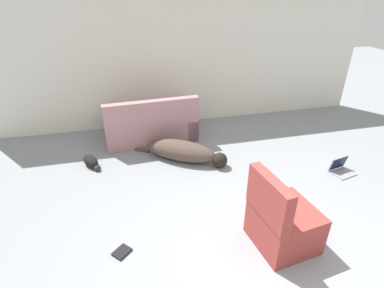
{
  "coord_description": "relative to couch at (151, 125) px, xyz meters",
  "views": [
    {
      "loc": [
        -1.22,
        -1.88,
        2.63
      ],
      "look_at": [
        -0.32,
        1.87,
        0.53
      ],
      "focal_mm": 28.0,
      "sensor_mm": 36.0,
      "label": 1
    }
  ],
  "objects": [
    {
      "name": "ground_plane",
      "position": [
        0.79,
        -3.21,
        -0.27
      ],
      "size": [
        20.0,
        20.0,
        0.0
      ],
      "primitive_type": "plane",
      "color": "gray"
    },
    {
      "name": "wall_back",
      "position": [
        0.79,
        0.68,
        0.94
      ],
      "size": [
        7.62,
        0.06,
        2.42
      ],
      "color": "silver",
      "rests_on": "ground_plane"
    },
    {
      "name": "couch",
      "position": [
        0.0,
        0.0,
        0.0
      ],
      "size": [
        1.69,
        0.94,
        0.87
      ],
      "rotation": [
        0.0,
        0.0,
        3.2
      ],
      "color": "#A3757A",
      "rests_on": "ground_plane"
    },
    {
      "name": "dog",
      "position": [
        0.44,
        -0.89,
        -0.11
      ],
      "size": [
        1.5,
        1.07,
        0.33
      ],
      "rotation": [
        0.0,
        0.0,
        5.69
      ],
      "color": "#4C3D33",
      "rests_on": "ground_plane"
    },
    {
      "name": "cat",
      "position": [
        -1.06,
        -0.74,
        -0.19
      ],
      "size": [
        0.34,
        0.49,
        0.17
      ],
      "rotation": [
        0.0,
        0.0,
        5.23
      ],
      "color": "black",
      "rests_on": "ground_plane"
    },
    {
      "name": "laptop_open",
      "position": [
        2.74,
        -1.82,
        -0.19
      ],
      "size": [
        0.38,
        0.34,
        0.24
      ],
      "rotation": [
        0.0,
        0.0,
        0.21
      ],
      "color": "gray",
      "rests_on": "ground_plane"
    },
    {
      "name": "book_black",
      "position": [
        -0.64,
        -2.65,
        -0.26
      ],
      "size": [
        0.23,
        0.23,
        0.02
      ],
      "rotation": [
        0.0,
        0.0,
        0.74
      ],
      "color": "black",
      "rests_on": "ground_plane"
    },
    {
      "name": "side_chair",
      "position": [
        1.11,
        -2.92,
        0.04
      ],
      "size": [
        0.72,
        0.72,
        0.95
      ],
      "rotation": [
        0.0,
        0.0,
        1.71
      ],
      "color": "#993833",
      "rests_on": "ground_plane"
    }
  ]
}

